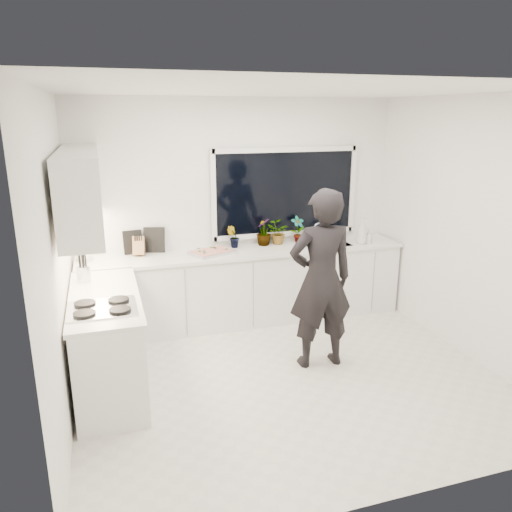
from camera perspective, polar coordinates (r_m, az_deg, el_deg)
name	(u,v)px	position (r m, az deg, el deg)	size (l,w,h in m)	color
floor	(288,377)	(5.10, 3.64, -13.64)	(4.00, 3.50, 0.02)	beige
wall_back	(239,210)	(6.22, -1.97, 5.24)	(4.00, 0.02, 2.70)	white
wall_left	(56,264)	(4.30, -21.87, -0.84)	(0.02, 3.50, 2.70)	white
wall_right	(472,230)	(5.62, 23.43, 2.76)	(0.02, 3.50, 2.70)	white
ceiling	(293,89)	(4.44, 4.29, 18.53)	(4.00, 3.50, 0.02)	white
window	(285,192)	(6.33, 3.37, 7.26)	(1.80, 0.02, 1.00)	black
base_cabinets_back	(246,287)	(6.17, -1.12, -3.61)	(3.92, 0.58, 0.88)	white
base_cabinets_left	(108,343)	(4.93, -16.53, -9.53)	(0.58, 1.60, 0.88)	white
countertop_back	(246,252)	(6.02, -1.12, 0.48)	(3.94, 0.62, 0.04)	silver
countertop_left	(104,297)	(4.76, -16.96, -4.52)	(0.62, 1.60, 0.04)	silver
upper_cabinets	(81,188)	(4.87, -19.37, 7.31)	(0.34, 2.10, 0.70)	white
sink	(325,247)	(6.40, 7.92, 1.00)	(0.58, 0.42, 0.14)	silver
faucet	(319,232)	(6.54, 7.23, 2.79)	(0.03, 0.03, 0.22)	silver
stovetop	(102,308)	(4.42, -17.17, -5.66)	(0.56, 0.48, 0.03)	black
person	(321,280)	(5.00, 7.43, -2.71)	(0.67, 0.44, 1.83)	black
pizza_tray	(212,252)	(5.89, -5.10, 0.42)	(0.46, 0.34, 0.03)	silver
pizza	(212,251)	(5.88, -5.10, 0.58)	(0.42, 0.30, 0.01)	red
watering_can	(323,235)	(6.52, 7.63, 2.35)	(0.14, 0.14, 0.13)	#1248AC
paper_towel_roll	(84,250)	(5.87, -19.06, 0.69)	(0.11, 0.11, 0.26)	white
knife_block	(139,246)	(5.92, -13.25, 1.08)	(0.13, 0.10, 0.22)	brown
utensil_crock	(84,274)	(5.16, -19.10, -1.94)	(0.13, 0.13, 0.16)	#ADACB1
picture_frame_large	(133,242)	(6.00, -13.90, 1.55)	(0.22, 0.02, 0.28)	black
picture_frame_small	(154,240)	(6.02, -11.55, 1.83)	(0.25, 0.02, 0.30)	black
herb_plants	(272,232)	(6.25, 1.86, 2.72)	(1.02, 0.33, 0.34)	#26662D
soap_bottles	(363,232)	(6.42, 12.16, 2.67)	(0.24, 0.16, 0.32)	#D8BF66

